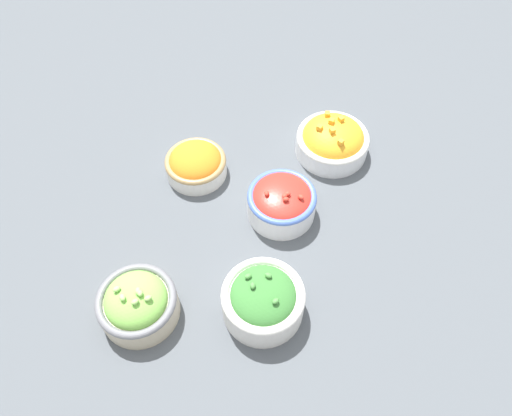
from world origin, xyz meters
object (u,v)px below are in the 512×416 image
Objects in this scene: bowl_cherry_tomatoes at (282,201)px; bowl_lettuce at (137,303)px; bowl_broccoli at (263,299)px; bowl_squash at (333,140)px; bowl_carrots at (196,163)px.

bowl_cherry_tomatoes is 0.98× the size of bowl_lettuce.
bowl_cherry_tomatoes is (-0.18, 0.00, -0.00)m from bowl_broccoli.
bowl_lettuce is (0.22, -0.19, -0.00)m from bowl_cherry_tomatoes.
bowl_lettuce is at bearing -34.86° from bowl_squash.
bowl_squash is 0.46m from bowl_lettuce.
bowl_lettuce is (0.38, -0.26, 0.00)m from bowl_squash.
bowl_carrots is 0.18m from bowl_cherry_tomatoes.
bowl_carrots is 0.30m from bowl_broccoli.
bowl_squash reaches higher than bowl_cherry_tomatoes.
bowl_cherry_tomatoes is (0.06, 0.17, 0.01)m from bowl_carrots.
bowl_broccoli reaches higher than bowl_squash.
bowl_lettuce is at bearing -79.41° from bowl_broccoli.
bowl_lettuce is (0.28, -0.02, 0.01)m from bowl_carrots.
bowl_squash is 0.35m from bowl_broccoli.
bowl_carrots is at bearing -146.78° from bowl_broccoli.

